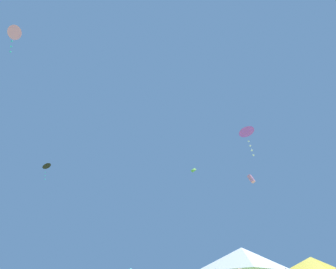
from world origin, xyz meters
The scene contains 8 objects.
canopy_tent_blue centered at (3.21, 12.43, 2.90)m, with size 3.19×3.19×3.42m.
canopy_tent_white centered at (2.15, 8.12, 3.01)m, with size 3.31×3.31×3.54m.
canopy_tent_yellow centered at (7.24, 12.88, 3.07)m, with size 3.38×3.38×3.61m.
kite_black_delta centered at (-14.54, 17.46, 12.73)m, with size 0.79×0.89×1.68m.
kite_pink_box centered at (5.51, 17.57, 10.80)m, with size 0.68×0.66×0.87m.
kite_lime_diamond centered at (0.23, 18.34, 12.19)m, with size 0.59×0.60×0.56m.
kite_pink_delta centered at (-12.77, 5.82, 18.19)m, with size 0.86×1.17×2.26m.
kite_purple_delta centered at (4.78, 13.49, 13.43)m, with size 1.88×1.88×2.49m.
Camera 1 is at (-0.38, -6.48, 1.47)m, focal length 28.84 mm.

